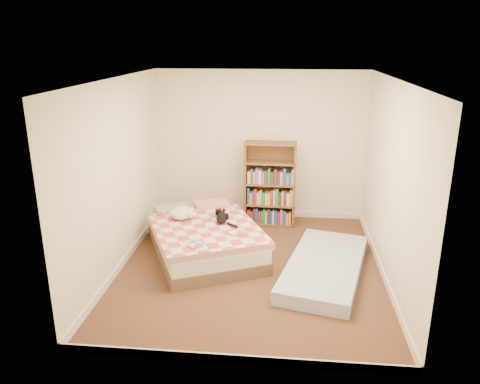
# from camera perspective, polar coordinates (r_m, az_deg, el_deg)

# --- Properties ---
(room) EXTENTS (3.51, 4.01, 2.51)m
(room) POSITION_cam_1_polar(r_m,az_deg,el_deg) (5.99, 1.36, 1.05)
(room) COLOR #4D2C21
(room) RESTS_ON ground
(bed) EXTENTS (2.01, 2.30, 0.51)m
(bed) POSITION_cam_1_polar(r_m,az_deg,el_deg) (6.79, -4.31, -5.57)
(bed) COLOR brown
(bed) RESTS_ON room
(bookshelf) EXTENTS (0.85, 0.30, 1.40)m
(bookshelf) POSITION_cam_1_polar(r_m,az_deg,el_deg) (7.74, 3.65, -0.21)
(bookshelf) COLOR brown
(bookshelf) RESTS_ON room
(floor_mattress) EXTENTS (1.36, 2.17, 0.18)m
(floor_mattress) POSITION_cam_1_polar(r_m,az_deg,el_deg) (6.35, 10.27, -9.00)
(floor_mattress) COLOR #7482C2
(floor_mattress) RESTS_ON room
(black_cat) EXTENTS (0.28, 0.60, 0.13)m
(black_cat) POSITION_cam_1_polar(r_m,az_deg,el_deg) (6.75, -2.17, -3.06)
(black_cat) COLOR black
(black_cat) RESTS_ON bed
(white_dog) EXTENTS (0.44, 0.46, 0.17)m
(white_dog) POSITION_cam_1_polar(r_m,az_deg,el_deg) (6.86, -7.09, -2.57)
(white_dog) COLOR white
(white_dog) RESTS_ON bed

